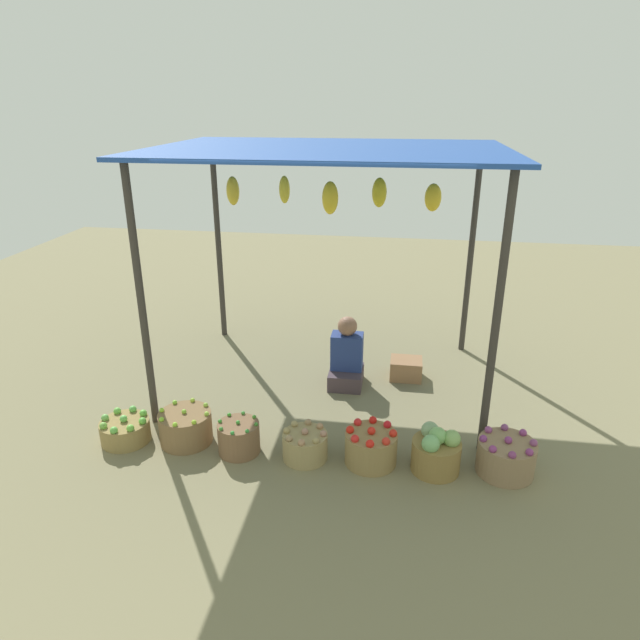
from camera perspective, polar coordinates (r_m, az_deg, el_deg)
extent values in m
plane|color=#7A7353|center=(6.31, 0.78, -6.16)|extent=(14.00, 14.00, 0.00)
cylinder|color=#38332D|center=(5.29, -17.72, 1.71)|extent=(0.07, 0.07, 2.47)
cylinder|color=#38332D|center=(4.82, 17.49, -0.20)|extent=(0.07, 0.07, 2.47)
cylinder|color=#38332D|center=(7.21, -10.30, 7.61)|extent=(0.07, 0.07, 2.47)
cylinder|color=#38332D|center=(6.88, 15.09, 6.52)|extent=(0.07, 0.07, 2.47)
cube|color=#234A9B|center=(5.60, 0.91, 16.98)|extent=(3.39, 2.48, 0.04)
ellipsoid|color=gold|center=(6.02, -8.86, 12.86)|extent=(0.13, 0.13, 0.30)
ellipsoid|color=gold|center=(6.05, -3.64, 13.10)|extent=(0.11, 0.11, 0.29)
ellipsoid|color=yellow|center=(5.52, 1.04, 12.31)|extent=(0.16, 0.16, 0.32)
ellipsoid|color=gold|center=(5.87, 6.06, 12.77)|extent=(0.15, 0.15, 0.30)
ellipsoid|color=yellow|center=(5.65, 11.43, 12.12)|extent=(0.16, 0.16, 0.27)
cube|color=#46383F|center=(6.19, 2.67, -5.82)|extent=(0.36, 0.44, 0.18)
cube|color=navy|center=(6.11, 2.76, -3.19)|extent=(0.34, 0.22, 0.40)
sphere|color=#90634A|center=(5.99, 2.81, -0.63)|extent=(0.21, 0.21, 0.21)
cylinder|color=olive|center=(5.54, -19.19, -10.59)|extent=(0.45, 0.45, 0.20)
sphere|color=#63B64F|center=(5.48, -19.36, -9.46)|extent=(0.07, 0.07, 0.07)
sphere|color=#62B93F|center=(5.40, -17.61, -9.77)|extent=(0.07, 0.07, 0.07)
sphere|color=#64B840|center=(5.52, -17.55, -9.03)|extent=(0.07, 0.07, 0.07)
sphere|color=#61B24D|center=(5.62, -18.51, -8.60)|extent=(0.07, 0.07, 0.07)
sphere|color=#65B643|center=(5.64, -19.93, -8.70)|extent=(0.07, 0.07, 0.07)
sphere|color=#69AE4E|center=(5.57, -21.03, -9.27)|extent=(0.07, 0.07, 0.07)
sphere|color=#70AB42|center=(5.45, -21.18, -10.01)|extent=(0.07, 0.07, 0.07)
sphere|color=#61B348|center=(5.35, -20.24, -10.49)|extent=(0.07, 0.07, 0.07)
sphere|color=#6AB63F|center=(5.33, -18.73, -10.39)|extent=(0.07, 0.07, 0.07)
cylinder|color=brown|center=(5.36, -13.51, -10.54)|extent=(0.48, 0.48, 0.29)
sphere|color=#82BE36|center=(5.27, -13.67, -9.04)|extent=(0.04, 0.04, 0.04)
sphere|color=#90BD3A|center=(5.20, -11.46, -9.34)|extent=(0.04, 0.04, 0.04)
sphere|color=#92C340|center=(5.34, -11.56, -8.46)|extent=(0.04, 0.04, 0.04)
sphere|color=#96BE33|center=(5.44, -12.84, -7.97)|extent=(0.04, 0.04, 0.04)
sphere|color=#82CA36|center=(5.45, -14.56, -8.12)|extent=(0.04, 0.04, 0.04)
sphere|color=#90CD30|center=(5.36, -15.80, -8.82)|extent=(0.04, 0.04, 0.04)
sphere|color=#87CA32|center=(5.21, -15.83, -9.71)|extent=(0.04, 0.04, 0.04)
sphere|color=#90CA31|center=(5.11, -14.55, -10.27)|extent=(0.04, 0.04, 0.04)
sphere|color=#94C22E|center=(5.10, -12.70, -10.11)|extent=(0.04, 0.04, 0.04)
cylinder|color=brown|center=(5.13, -8.26, -11.75)|extent=(0.37, 0.37, 0.28)
sphere|color=#378F2E|center=(5.04, -8.35, -10.27)|extent=(0.04, 0.04, 0.04)
sphere|color=#39802A|center=(5.00, -6.52, -10.50)|extent=(0.04, 0.04, 0.04)
sphere|color=#3D8729|center=(5.11, -6.71, -9.76)|extent=(0.04, 0.04, 0.04)
sphere|color=#3F9037|center=(5.18, -7.83, -9.36)|extent=(0.04, 0.04, 0.04)
sphere|color=#348C23|center=(5.17, -9.23, -9.50)|extent=(0.04, 0.04, 0.04)
sphere|color=#338127|center=(5.09, -10.14, -10.10)|extent=(0.04, 0.04, 0.04)
sphere|color=#3E8330|center=(4.99, -10.03, -10.85)|extent=(0.04, 0.04, 0.04)
sphere|color=#318E36|center=(4.91, -8.90, -11.29)|extent=(0.04, 0.04, 0.04)
sphere|color=#358C36|center=(4.92, -7.42, -11.14)|extent=(0.04, 0.04, 0.04)
cylinder|color=#9D8958|center=(5.01, -1.53, -12.66)|extent=(0.39, 0.39, 0.24)
sphere|color=#A2755F|center=(4.93, -1.55, -11.27)|extent=(0.06, 0.06, 0.06)
sphere|color=#A37760|center=(4.91, 0.34, -11.49)|extent=(0.06, 0.06, 0.06)
sphere|color=#A47954|center=(5.01, -0.01, -10.74)|extent=(0.06, 0.06, 0.06)
sphere|color=#987854|center=(5.07, -1.22, -10.35)|extent=(0.06, 0.06, 0.06)
sphere|color=#9C8856|center=(5.05, -2.61, -10.52)|extent=(0.06, 0.06, 0.06)
sphere|color=#9E8854|center=(4.96, -3.41, -11.16)|extent=(0.06, 0.06, 0.06)
sphere|color=#967A56|center=(4.86, -3.13, -11.93)|extent=(0.06, 0.06, 0.06)
sphere|color=#A67A58|center=(4.80, -1.89, -12.37)|extent=(0.06, 0.06, 0.06)
sphere|color=#988553|center=(4.83, -0.43, -12.18)|extent=(0.06, 0.06, 0.06)
cylinder|color=olive|center=(4.97, 5.19, -12.81)|extent=(0.45, 0.45, 0.28)
sphere|color=red|center=(4.87, 5.26, -11.16)|extent=(0.07, 0.07, 0.07)
sphere|color=red|center=(4.87, 7.45, -11.37)|extent=(0.07, 0.07, 0.07)
sphere|color=red|center=(4.98, 6.87, -10.52)|extent=(0.07, 0.07, 0.07)
sphere|color=red|center=(5.03, 5.40, -10.11)|extent=(0.07, 0.07, 0.07)
sphere|color=red|center=(4.99, 3.86, -10.33)|extent=(0.07, 0.07, 0.07)
sphere|color=red|center=(4.89, 3.08, -11.09)|extent=(0.07, 0.07, 0.07)
sphere|color=red|center=(4.78, 3.57, -11.97)|extent=(0.07, 0.07, 0.07)
sphere|color=red|center=(4.73, 5.11, -12.43)|extent=(0.07, 0.07, 0.07)
sphere|color=red|center=(4.77, 6.74, -12.17)|extent=(0.07, 0.07, 0.07)
cylinder|color=olive|center=(4.96, 11.70, -13.37)|extent=(0.41, 0.41, 0.27)
sphere|color=#75AE5F|center=(4.85, 11.88, -11.47)|extent=(0.15, 0.15, 0.15)
sphere|color=#81AB5C|center=(4.87, 13.25, -11.67)|extent=(0.15, 0.15, 0.15)
sphere|color=#7FA16F|center=(4.94, 11.13, -10.95)|extent=(0.15, 0.15, 0.15)
sphere|color=#75B16A|center=(4.77, 11.20, -12.25)|extent=(0.15, 0.15, 0.15)
cylinder|color=#8C7051|center=(5.08, 18.39, -13.10)|extent=(0.48, 0.48, 0.29)
sphere|color=#7F3570|center=(4.99, 18.62, -11.50)|extent=(0.06, 0.06, 0.06)
sphere|color=#824170|center=(5.03, 20.91, -11.60)|extent=(0.06, 0.06, 0.06)
sphere|color=#80346F|center=(5.14, 19.96, -10.73)|extent=(0.06, 0.06, 0.06)
sphere|color=#7A3E70|center=(5.16, 18.27, -10.35)|extent=(0.06, 0.06, 0.06)
sphere|color=#883F77|center=(5.09, 16.76, -10.65)|extent=(0.06, 0.06, 0.06)
sphere|color=#7D3579|center=(4.96, 16.28, -11.51)|extent=(0.06, 0.06, 0.06)
sphere|color=#813472|center=(4.85, 17.17, -12.44)|extent=(0.06, 0.06, 0.06)
sphere|color=#793668|center=(4.83, 18.98, -12.86)|extent=(0.06, 0.06, 0.06)
sphere|color=#7E326E|center=(4.90, 20.54, -12.49)|extent=(0.06, 0.06, 0.06)
cube|color=#976C49|center=(6.39, 8.74, -4.92)|extent=(0.35, 0.29, 0.22)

